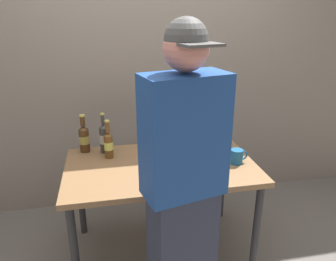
# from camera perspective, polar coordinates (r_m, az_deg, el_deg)

# --- Properties ---
(ground_plane) EXTENTS (8.00, 8.00, 0.00)m
(ground_plane) POSITION_cam_1_polar(r_m,az_deg,el_deg) (2.72, -1.15, -20.09)
(ground_plane) COLOR slate
(ground_plane) RESTS_ON ground
(desk) EXTENTS (1.33, 0.80, 0.74)m
(desk) POSITION_cam_1_polar(r_m,az_deg,el_deg) (2.34, -1.26, -7.63)
(desk) COLOR olive
(desk) RESTS_ON ground
(laptop) EXTENTS (0.41, 0.38, 0.21)m
(laptop) POSITION_cam_1_polar(r_m,az_deg,el_deg) (2.38, 4.95, -3.87)
(laptop) COLOR #383D4C
(laptop) RESTS_ON desk
(beer_bottle_dark) EXTENTS (0.07, 0.07, 0.31)m
(beer_bottle_dark) POSITION_cam_1_polar(r_m,az_deg,el_deg) (2.49, -11.16, -1.24)
(beer_bottle_dark) COLOR #333333
(beer_bottle_dark) RESTS_ON desk
(beer_bottle_brown) EXTENTS (0.07, 0.07, 0.29)m
(beer_bottle_brown) POSITION_cam_1_polar(r_m,az_deg,el_deg) (2.40, -10.39, -2.32)
(beer_bottle_brown) COLOR brown
(beer_bottle_brown) RESTS_ON desk
(beer_bottle_amber) EXTENTS (0.08, 0.08, 0.29)m
(beer_bottle_amber) POSITION_cam_1_polar(r_m,az_deg,el_deg) (2.54, -14.50, -1.24)
(beer_bottle_amber) COLOR #472B14
(beer_bottle_amber) RESTS_ON desk
(person_figure) EXTENTS (0.43, 0.33, 1.75)m
(person_figure) POSITION_cam_1_polar(r_m,az_deg,el_deg) (1.67, 2.85, -11.02)
(person_figure) COLOR #2D3347
(person_figure) RESTS_ON ground
(coffee_mug) EXTENTS (0.12, 0.09, 0.10)m
(coffee_mug) POSITION_cam_1_polar(r_m,az_deg,el_deg) (2.35, 12.02, -4.47)
(coffee_mug) COLOR #19598C
(coffee_mug) RESTS_ON desk
(back_wall) EXTENTS (6.00, 0.10, 2.60)m
(back_wall) POSITION_cam_1_polar(r_m,az_deg,el_deg) (2.93, -4.26, 11.21)
(back_wall) COLOR gray
(back_wall) RESTS_ON ground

